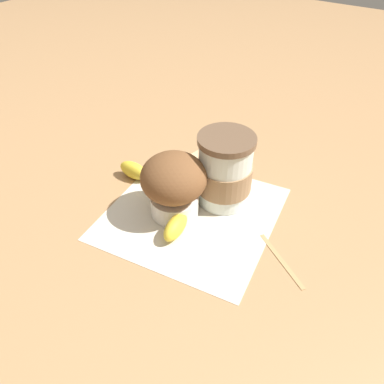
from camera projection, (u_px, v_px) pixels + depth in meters
ground_plane at (192, 213)px, 0.62m from camera, size 3.00×3.00×0.00m
paper_napkin at (192, 213)px, 0.62m from camera, size 0.30×0.30×0.00m
coffee_cup at (225, 171)px, 0.61m from camera, size 0.09×0.09×0.12m
muffin at (174, 183)px, 0.58m from camera, size 0.10×0.10×0.11m
banana at (162, 193)px, 0.64m from camera, size 0.14×0.20×0.03m
sugar_packet at (201, 158)px, 0.74m from camera, size 0.04×0.06×0.01m
wooden_stirrer at (281, 260)px, 0.54m from camera, size 0.07×0.10×0.00m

